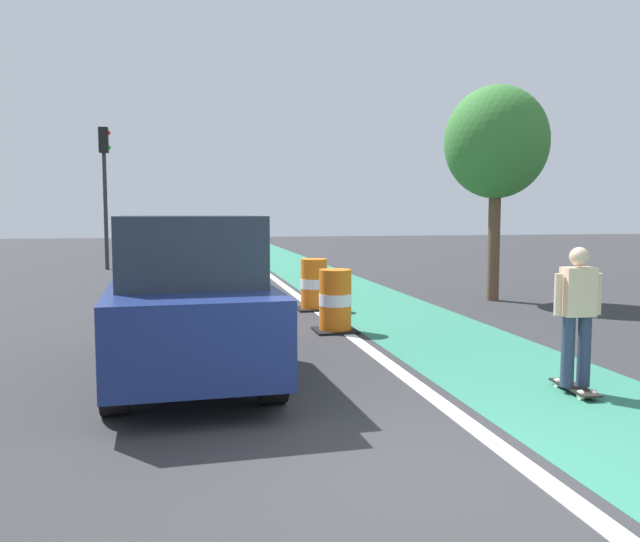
% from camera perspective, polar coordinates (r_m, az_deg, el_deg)
% --- Properties ---
extents(ground_plane, '(100.00, 100.00, 0.00)m').
position_cam_1_polar(ground_plane, '(5.41, 9.08, -17.50)').
color(ground_plane, '#2D2D30').
extents(bike_lane_strip, '(2.50, 80.00, 0.01)m').
position_cam_1_polar(bike_lane_strip, '(17.31, 2.39, -1.70)').
color(bike_lane_strip, '#2D755B').
rests_on(bike_lane_strip, ground).
extents(lane_divider_stripe, '(0.20, 80.00, 0.01)m').
position_cam_1_polar(lane_divider_stripe, '(17.01, -2.52, -1.82)').
color(lane_divider_stripe, silver).
rests_on(lane_divider_stripe, ground).
extents(skateboarder_on_lane, '(0.57, 0.81, 1.69)m').
position_cam_1_polar(skateboarder_on_lane, '(7.98, 21.66, -3.61)').
color(skateboarder_on_lane, black).
rests_on(skateboarder_on_lane, ground).
extents(parked_suv_nearest, '(2.07, 4.67, 2.04)m').
position_cam_1_polar(parked_suv_nearest, '(8.37, -11.54, -2.09)').
color(parked_suv_nearest, navy).
rests_on(parked_suv_nearest, ground).
extents(traffic_barrel_front, '(0.73, 0.73, 1.09)m').
position_cam_1_polar(traffic_barrel_front, '(11.31, 1.35, -2.68)').
color(traffic_barrel_front, orange).
rests_on(traffic_barrel_front, ground).
extents(traffic_barrel_mid, '(0.73, 0.73, 1.09)m').
position_cam_1_polar(traffic_barrel_mid, '(13.83, -0.54, -1.24)').
color(traffic_barrel_mid, orange).
rests_on(traffic_barrel_mid, ground).
extents(traffic_light_corner, '(0.41, 0.32, 5.10)m').
position_cam_1_polar(traffic_light_corner, '(24.78, -18.39, 8.22)').
color(traffic_light_corner, '#2D2D2D').
rests_on(traffic_light_corner, ground).
extents(street_tree_sidewalk, '(2.40, 2.40, 5.00)m').
position_cam_1_polar(street_tree_sidewalk, '(15.85, 15.22, 10.76)').
color(street_tree_sidewalk, brown).
rests_on(street_tree_sidewalk, ground).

